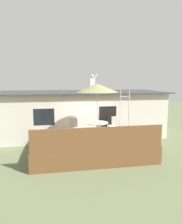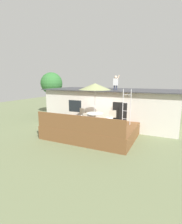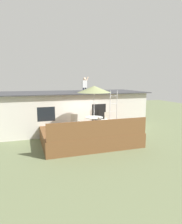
# 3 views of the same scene
# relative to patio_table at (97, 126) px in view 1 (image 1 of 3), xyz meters

# --- Properties ---
(ground_plane) EXTENTS (40.00, 40.00, 0.00)m
(ground_plane) POSITION_rel_patio_table_xyz_m (-0.28, 0.28, -1.39)
(ground_plane) COLOR #66704C
(house) EXTENTS (10.50, 4.50, 2.78)m
(house) POSITION_rel_patio_table_xyz_m (-0.28, 3.88, 0.01)
(house) COLOR beige
(house) RESTS_ON ground
(deck) EXTENTS (5.36, 3.94, 0.80)m
(deck) POSITION_rel_patio_table_xyz_m (-0.28, 0.28, -0.99)
(deck) COLOR brown
(deck) RESTS_ON ground
(deck_railing) EXTENTS (5.26, 0.08, 0.90)m
(deck_railing) POSITION_rel_patio_table_xyz_m (-0.28, -1.64, -0.14)
(deck_railing) COLOR brown
(deck_railing) RESTS_ON deck
(patio_table) EXTENTS (1.04, 1.04, 0.74)m
(patio_table) POSITION_rel_patio_table_xyz_m (0.00, 0.00, 0.00)
(patio_table) COLOR #A59E8C
(patio_table) RESTS_ON deck
(patio_umbrella) EXTENTS (1.90, 1.90, 2.54)m
(patio_umbrella) POSITION_rel_patio_table_xyz_m (-0.00, 0.00, 1.76)
(patio_umbrella) COLOR silver
(patio_umbrella) RESTS_ON deck
(step_ladder) EXTENTS (0.52, 0.04, 2.20)m
(step_ladder) POSITION_rel_patio_table_xyz_m (1.68, 1.00, 0.51)
(step_ladder) COLOR silver
(step_ladder) RESTS_ON deck
(person_figure) EXTENTS (0.47, 0.20, 1.11)m
(person_figure) POSITION_rel_patio_table_xyz_m (0.33, 2.99, 2.01)
(person_figure) COLOR #33384C
(person_figure) RESTS_ON house
(patio_chair_left) EXTENTS (0.60, 0.44, 0.92)m
(patio_chair_left) POSITION_rel_patio_table_xyz_m (-0.97, 0.34, -0.13)
(patio_chair_left) COLOR #A59E8C
(patio_chair_left) RESTS_ON deck
(patio_chair_right) EXTENTS (0.59, 0.44, 0.92)m
(patio_chair_right) POSITION_rel_patio_table_xyz_m (0.87, 0.42, -0.13)
(patio_chair_right) COLOR #A59E8C
(patio_chair_right) RESTS_ON deck
(patio_chair_near) EXTENTS (0.44, 0.62, 0.92)m
(patio_chair_near) POSITION_rel_patio_table_xyz_m (-0.10, -0.98, -0.13)
(patio_chair_near) COLOR #A59E8C
(patio_chair_near) RESTS_ON deck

